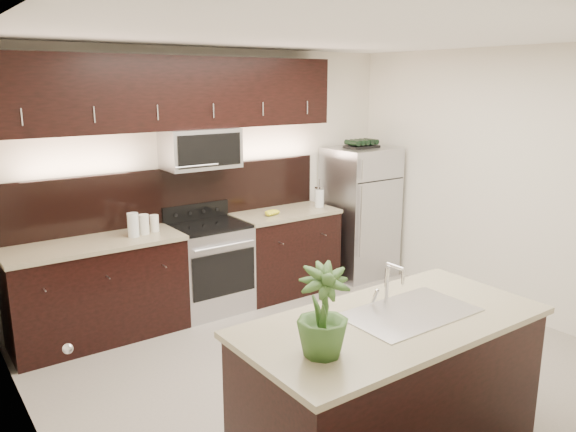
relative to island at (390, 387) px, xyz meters
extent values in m
plane|color=gray|center=(0.44, 1.10, -0.47)|extent=(4.50, 4.50, 0.00)
cube|color=beige|center=(0.44, 3.10, 0.88)|extent=(4.50, 0.02, 2.70)
cube|color=beige|center=(-1.81, 1.10, 0.88)|extent=(0.02, 4.00, 2.70)
cube|color=beige|center=(2.69, 1.10, 0.88)|extent=(0.02, 4.00, 2.70)
cube|color=white|center=(0.44, 1.10, 2.23)|extent=(4.50, 4.00, 0.02)
cube|color=silver|center=(-1.79, 0.30, 0.54)|extent=(0.04, 0.80, 2.02)
sphere|color=silver|center=(-1.76, 0.62, 0.53)|extent=(0.06, 0.06, 0.06)
cube|color=black|center=(-1.80, 1.85, 1.18)|extent=(0.01, 0.32, 0.46)
cube|color=white|center=(-1.80, 1.85, 1.18)|extent=(0.00, 0.24, 0.36)
cube|color=black|center=(-0.98, 2.79, -0.02)|extent=(1.57, 0.62, 0.90)
cube|color=black|center=(1.15, 2.79, -0.02)|extent=(1.16, 0.62, 0.90)
cube|color=#B2B2B7|center=(0.19, 2.79, -0.02)|extent=(0.76, 0.62, 0.90)
cube|color=black|center=(0.19, 2.79, 0.44)|extent=(0.76, 0.60, 0.03)
cube|color=beige|center=(-0.98, 2.79, 0.45)|extent=(1.59, 0.65, 0.04)
cube|color=beige|center=(1.15, 2.79, 0.45)|extent=(1.18, 0.65, 0.04)
cube|color=black|center=(-0.02, 3.09, 0.75)|extent=(3.49, 0.02, 0.56)
cube|color=#B2B2B7|center=(0.19, 2.90, 1.23)|extent=(0.76, 0.40, 0.40)
cube|color=black|center=(-0.02, 2.94, 1.78)|extent=(3.49, 0.33, 0.70)
cube|color=black|center=(0.00, 0.00, -0.02)|extent=(1.90, 0.90, 0.90)
cube|color=beige|center=(0.00, 0.00, 0.45)|extent=(1.96, 0.96, 0.04)
cube|color=silver|center=(0.15, 0.00, 0.47)|extent=(0.84, 0.50, 0.01)
cylinder|color=silver|center=(0.15, 0.21, 0.59)|extent=(0.03, 0.03, 0.24)
cylinder|color=silver|center=(0.15, 0.14, 0.74)|extent=(0.02, 0.14, 0.02)
cylinder|color=silver|center=(0.15, 0.07, 0.69)|extent=(0.02, 0.02, 0.10)
cube|color=#B2B2B7|center=(2.24, 2.73, 0.32)|extent=(0.76, 0.69, 1.58)
cube|color=black|center=(2.24, 2.73, 1.13)|extent=(0.39, 0.24, 0.03)
cylinder|color=black|center=(2.09, 2.73, 1.18)|extent=(0.07, 0.22, 0.07)
cylinder|color=black|center=(2.16, 2.73, 1.18)|extent=(0.07, 0.22, 0.07)
cylinder|color=black|center=(2.24, 2.73, 1.18)|extent=(0.07, 0.22, 0.07)
cylinder|color=black|center=(2.31, 2.73, 1.18)|extent=(0.07, 0.22, 0.07)
cylinder|color=black|center=(2.39, 2.73, 1.18)|extent=(0.07, 0.22, 0.07)
imported|color=#315522|center=(-0.65, -0.11, 0.72)|extent=(0.36, 0.36, 0.50)
cylinder|color=silver|center=(-0.62, 2.74, 0.58)|extent=(0.10, 0.10, 0.23)
cylinder|color=silver|center=(-0.50, 2.78, 0.56)|extent=(0.10, 0.10, 0.19)
cylinder|color=silver|center=(-0.38, 2.81, 0.55)|extent=(0.09, 0.09, 0.16)
cylinder|color=silver|center=(1.61, 2.74, 0.57)|extent=(0.11, 0.11, 0.21)
cylinder|color=silver|center=(1.61, 2.74, 0.69)|extent=(0.11, 0.11, 0.02)
cylinder|color=silver|center=(1.61, 2.74, 0.74)|extent=(0.01, 0.01, 0.08)
ellipsoid|color=yellow|center=(0.87, 2.71, 0.50)|extent=(0.22, 0.19, 0.06)
camera|label=1|loc=(-2.38, -2.23, 1.88)|focal=35.00mm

